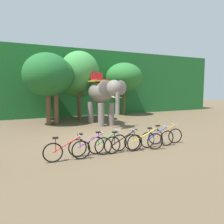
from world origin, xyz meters
name	(u,v)px	position (x,y,z in m)	size (l,w,h in m)	color
ground_plane	(106,140)	(0.00, 0.00, 0.00)	(80.00, 80.00, 0.00)	brown
foliage_hedge	(54,83)	(0.00, 13.07, 3.16)	(36.00, 6.00, 6.33)	#1E6028
tree_left	(47,75)	(-1.75, 6.08, 3.55)	(3.38, 3.38, 5.08)	brown
tree_center_left	(49,82)	(-1.24, 8.63, 3.17)	(2.72, 2.72, 4.40)	brown
tree_center_right	(55,76)	(-1.21, 6.05, 3.49)	(2.63, 2.63, 4.81)	brown
tree_right	(79,71)	(0.84, 6.91, 3.93)	(3.05, 3.05, 5.50)	brown
tree_far_left	(79,82)	(1.12, 8.00, 3.16)	(3.17, 3.17, 4.49)	brown
tree_far_right	(124,77)	(5.93, 8.91, 3.69)	(3.53, 3.53, 5.07)	brown
elephant	(102,94)	(1.76, 4.49, 2.20)	(2.09, 4.18, 3.78)	slate
bike_red	(67,150)	(-2.52, -2.27, 0.39)	(1.71, 0.52, 0.92)	black
bike_purple	(91,146)	(-1.56, -2.08, 0.39)	(1.69, 0.52, 0.92)	black
bike_green	(108,143)	(-0.79, -1.98, 0.39)	(1.71, 0.52, 0.92)	black
bike_black	(124,143)	(-0.20, -2.24, 0.39)	(1.71, 0.52, 0.92)	black
bike_yellow	(144,141)	(0.75, -2.27, 0.39)	(1.65, 0.65, 0.92)	black
bike_blue	(157,138)	(1.58, -2.12, 0.39)	(1.71, 0.52, 0.92)	black
bike_orange	(165,136)	(2.26, -1.83, 0.39)	(1.68, 0.57, 0.92)	black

